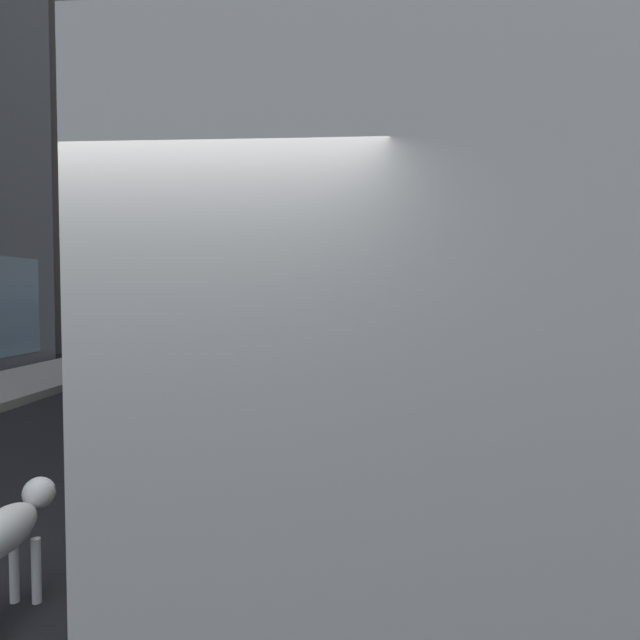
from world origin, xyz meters
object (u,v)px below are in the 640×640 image
(car_yellow_taxi, at_px, (355,318))
(car_black_suv, at_px, (174,343))
(car_white_van, at_px, (300,319))
(box_truck, at_px, (354,298))
(car_blue_hatchback, at_px, (325,307))
(dalmatian_dog, at_px, (10,530))
(pedestrian_with_handbag, at_px, (566,340))
(transit_bus, at_px, (359,302))
(car_red_coupe, at_px, (294,311))

(car_yellow_taxi, bearing_deg, car_black_suv, -105.78)
(car_white_van, distance_m, box_truck, 13.54)
(car_black_suv, height_order, box_truck, box_truck)
(car_blue_hatchback, xyz_separation_m, dalmatian_dog, (0.31, -44.52, -0.31))
(car_white_van, xyz_separation_m, pedestrian_with_handbag, (6.39, -13.45, 0.19))
(car_blue_hatchback, bearing_deg, car_yellow_taxi, -83.58)
(transit_bus, height_order, car_yellow_taxi, transit_bus)
(car_red_coupe, relative_size, car_white_van, 0.94)
(car_white_van, bearing_deg, dalmatian_dog, -89.17)
(car_white_van, bearing_deg, transit_bus, -81.75)
(dalmatian_dog, xyz_separation_m, pedestrian_with_handbag, (6.08, 7.95, 0.50))
(car_red_coupe, bearing_deg, transit_bus, -82.36)
(car_red_coupe, height_order, pedestrian_with_handbag, pedestrian_with_handbag)
(transit_bus, height_order, dalmatian_dog, transit_bus)
(car_blue_hatchback, xyz_separation_m, car_black_suv, (-1.60, -35.48, 0.00))
(car_blue_hatchback, distance_m, pedestrian_with_handbag, 37.13)
(car_white_van, xyz_separation_m, car_black_suv, (-1.60, -12.36, -0.00))
(car_blue_hatchback, xyz_separation_m, car_white_van, (-0.00, -23.12, 0.00))
(box_truck, bearing_deg, pedestrian_with_handbag, -81.51)
(car_blue_hatchback, relative_size, car_white_van, 0.91)
(transit_bus, distance_m, box_truck, 29.86)
(car_black_suv, bearing_deg, car_yellow_taxi, 74.22)
(car_blue_hatchback, relative_size, pedestrian_with_handbag, 2.54)
(dalmatian_dog, bearing_deg, car_red_coupe, 93.16)
(car_yellow_taxi, height_order, pedestrian_with_handbag, pedestrian_with_handbag)
(transit_bus, relative_size, car_yellow_taxi, 2.46)
(car_black_suv, relative_size, dalmatian_dog, 4.88)
(car_black_suv, xyz_separation_m, car_yellow_taxi, (4.00, 14.15, 0.00))
(transit_bus, relative_size, dalmatian_dog, 11.98)
(car_yellow_taxi, distance_m, pedestrian_with_handbag, 15.76)
(car_blue_hatchback, bearing_deg, dalmatian_dog, -89.60)
(car_red_coupe, height_order, car_white_van, same)
(car_white_van, distance_m, pedestrian_with_handbag, 14.90)
(box_truck, relative_size, dalmatian_dog, 7.79)
(box_truck, bearing_deg, car_yellow_taxi, -90.00)
(car_blue_hatchback, relative_size, car_black_suv, 0.92)
(car_red_coupe, relative_size, box_truck, 0.59)
(car_black_suv, bearing_deg, box_truck, 81.14)
(car_red_coupe, bearing_deg, car_blue_hatchback, 80.80)
(box_truck, bearing_deg, dalmatian_dog, -93.44)
(transit_bus, height_order, box_truck, same)
(car_red_coupe, relative_size, car_yellow_taxi, 0.95)
(transit_bus, bearing_deg, car_red_coupe, 97.64)
(car_red_coupe, xyz_separation_m, car_black_suv, (0.00, -25.60, -0.00))
(car_black_suv, xyz_separation_m, box_truck, (4.00, 25.67, 0.84))
(car_yellow_taxi, bearing_deg, car_red_coupe, 109.26)
(car_black_suv, height_order, pedestrian_with_handbag, pedestrian_with_handbag)
(car_red_coupe, xyz_separation_m, car_yellow_taxi, (4.00, -11.45, 0.00))
(pedestrian_with_handbag, bearing_deg, car_yellow_taxi, 104.67)
(car_red_coupe, bearing_deg, car_white_van, -83.11)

